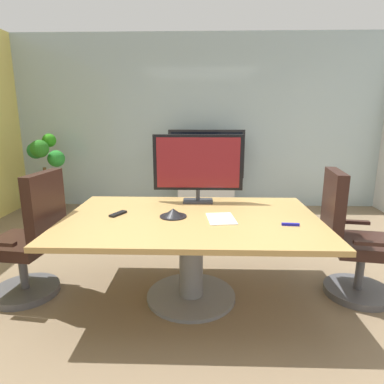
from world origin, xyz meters
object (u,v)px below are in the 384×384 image
at_px(office_chair_right, 351,245).
at_px(potted_plant, 46,171).
at_px(office_chair_left, 31,246).
at_px(conference_phone, 173,213).
at_px(tv_monitor, 198,164).
at_px(conference_table, 191,236).
at_px(wall_display_unit, 206,184).
at_px(remote_control, 118,214).

relative_size(office_chair_right, potted_plant, 0.87).
bearing_deg(potted_plant, office_chair_left, -67.93).
bearing_deg(conference_phone, potted_plant, 132.36).
relative_size(tv_monitor, potted_plant, 0.67).
relative_size(office_chair_right, tv_monitor, 1.30).
relative_size(tv_monitor, conference_phone, 3.82).
distance_m(conference_table, potted_plant, 3.35).
bearing_deg(wall_display_unit, remote_control, -106.27).
relative_size(office_chair_right, remote_control, 6.41).
bearing_deg(wall_display_unit, tv_monitor, -92.79).
bearing_deg(office_chair_left, tv_monitor, 115.90).
bearing_deg(wall_display_unit, conference_phone, -96.48).
xyz_separation_m(office_chair_right, wall_display_unit, (-1.20, 2.56, -0.01)).
relative_size(office_chair_right, conference_phone, 4.95).
height_order(tv_monitor, remote_control, tv_monitor).
distance_m(conference_table, remote_control, 0.63).
xyz_separation_m(wall_display_unit, remote_control, (-0.77, -2.62, 0.29)).
bearing_deg(office_chair_right, potted_plant, 66.56).
distance_m(office_chair_right, potted_plant, 4.35).
height_order(potted_plant, conference_phone, potted_plant).
height_order(conference_table, conference_phone, conference_phone).
bearing_deg(office_chair_right, wall_display_unit, 33.61).
bearing_deg(remote_control, office_chair_right, 29.59).
xyz_separation_m(conference_table, remote_control, (-0.61, 0.04, 0.17)).
bearing_deg(potted_plant, tv_monitor, -38.73).
bearing_deg(potted_plant, office_chair_right, -31.90).
height_order(wall_display_unit, remote_control, wall_display_unit).
distance_m(office_chair_left, conference_phone, 1.25).
height_order(office_chair_left, potted_plant, potted_plant).
height_order(office_chair_right, wall_display_unit, wall_display_unit).
bearing_deg(conference_table, wall_display_unit, 86.65).
bearing_deg(wall_display_unit, office_chair_left, -119.62).
bearing_deg(office_chair_left, potted_plant, -151.17).
height_order(conference_table, office_chair_right, office_chair_right).
distance_m(tv_monitor, remote_control, 0.87).
bearing_deg(wall_display_unit, potted_plant, -173.92).
bearing_deg(remote_control, tv_monitor, 61.98).
height_order(office_chair_left, conference_phone, office_chair_left).
distance_m(office_chair_right, wall_display_unit, 2.83).
height_order(office_chair_left, wall_display_unit, wall_display_unit).
bearing_deg(tv_monitor, potted_plant, 141.27).
height_order(conference_table, tv_monitor, tv_monitor).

